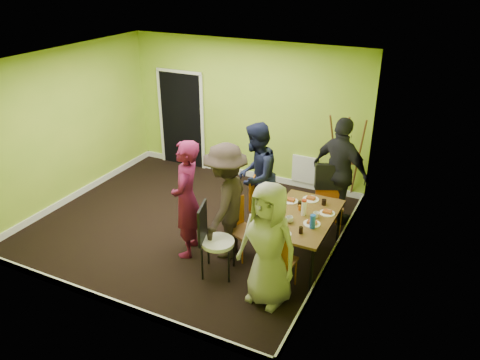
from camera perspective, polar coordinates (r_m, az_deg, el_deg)
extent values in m
plane|color=black|center=(8.15, -6.18, -5.40)|extent=(5.00, 5.00, 0.00)
cube|color=#90BE30|center=(9.39, 0.69, 8.36)|extent=(5.00, 0.04, 2.80)
cube|color=#90BE30|center=(5.95, -18.24, -3.56)|extent=(5.00, 0.04, 2.80)
cube|color=#90BE30|center=(9.06, -20.26, 6.13)|extent=(0.04, 4.50, 2.80)
cube|color=#90BE30|center=(6.62, 11.99, 0.25)|extent=(0.04, 4.50, 2.80)
cube|color=white|center=(7.14, -7.25, 14.30)|extent=(5.00, 4.50, 0.04)
cube|color=black|center=(10.18, -7.11, 7.29)|extent=(1.00, 0.05, 2.04)
cube|color=white|center=(9.27, 7.86, 1.28)|extent=(0.50, 0.04, 0.55)
cylinder|color=black|center=(6.68, 2.26, -9.25)|extent=(0.04, 0.04, 0.71)
cylinder|color=black|center=(6.47, 8.71, -10.87)|extent=(0.04, 0.04, 0.71)
cylinder|color=black|center=(7.78, 6.40, -3.99)|extent=(0.04, 0.04, 0.71)
cylinder|color=black|center=(7.60, 11.95, -5.20)|extent=(0.04, 0.04, 0.71)
cube|color=brown|center=(6.92, 7.61, -4.49)|extent=(0.90, 1.50, 0.04)
cylinder|color=#C56312|center=(7.97, 1.92, -4.15)|extent=(0.03, 0.03, 0.44)
cylinder|color=#C56312|center=(7.69, 1.32, -5.34)|extent=(0.03, 0.03, 0.44)
cylinder|color=#C56312|center=(7.91, 4.28, -4.46)|extent=(0.03, 0.03, 0.44)
cylinder|color=#C56312|center=(7.63, 3.77, -5.67)|extent=(0.03, 0.03, 0.44)
cube|color=brown|center=(7.69, 2.86, -3.47)|extent=(0.46, 0.46, 0.04)
cube|color=#C56312|center=(7.60, 1.53, -1.53)|extent=(0.10, 0.37, 0.49)
cylinder|color=#C56312|center=(7.41, 0.41, -6.73)|extent=(0.02, 0.02, 0.42)
cylinder|color=#C56312|center=(7.23, -1.45, -7.64)|extent=(0.02, 0.02, 0.42)
cylinder|color=#C56312|center=(7.22, 2.17, -7.72)|extent=(0.02, 0.02, 0.42)
cylinder|color=#C56312|center=(7.03, 0.29, -8.69)|extent=(0.02, 0.02, 0.42)
cube|color=brown|center=(7.10, 0.36, -6.25)|extent=(0.49, 0.49, 0.04)
cube|color=#C56312|center=(7.09, -0.62, -3.95)|extent=(0.16, 0.34, 0.47)
cylinder|color=#C56312|center=(8.16, 11.72, -3.83)|extent=(0.03, 0.03, 0.48)
cylinder|color=#C56312|center=(8.10, 9.18, -3.82)|extent=(0.03, 0.03, 0.48)
cylinder|color=#C56312|center=(7.85, 12.11, -5.12)|extent=(0.03, 0.03, 0.48)
cylinder|color=#C56312|center=(7.79, 9.47, -5.12)|extent=(0.03, 0.03, 0.48)
cube|color=brown|center=(7.86, 10.76, -2.94)|extent=(0.57, 0.57, 0.04)
cube|color=#C56312|center=(7.91, 10.73, -0.39)|extent=(0.39, 0.19, 0.54)
cylinder|color=#C56312|center=(6.52, 2.92, -11.77)|extent=(0.03, 0.03, 0.44)
cylinder|color=#C56312|center=(6.41, 5.62, -12.60)|extent=(0.03, 0.03, 0.44)
cylinder|color=#C56312|center=(6.76, 4.20, -10.28)|extent=(0.03, 0.03, 0.44)
cylinder|color=#C56312|center=(6.65, 6.80, -11.05)|extent=(0.03, 0.03, 0.44)
cube|color=brown|center=(6.45, 4.96, -9.86)|extent=(0.41, 0.41, 0.04)
cube|color=#C56312|center=(6.17, 4.32, -8.75)|extent=(0.37, 0.05, 0.48)
cylinder|color=black|center=(7.01, -3.89, -8.43)|extent=(0.03, 0.03, 0.51)
cylinder|color=black|center=(6.71, -4.64, -10.22)|extent=(0.03, 0.03, 0.51)
cylinder|color=black|center=(6.95, -0.78, -8.74)|extent=(0.03, 0.03, 0.51)
cylinder|color=black|center=(6.64, -1.38, -10.57)|extent=(0.03, 0.03, 0.51)
cylinder|color=white|center=(6.68, -2.72, -7.61)|extent=(0.47, 0.47, 0.06)
cube|color=black|center=(6.57, -4.60, -5.28)|extent=(0.15, 0.42, 0.56)
cylinder|color=brown|center=(8.83, 11.45, 2.80)|extent=(0.24, 0.39, 1.68)
cylinder|color=brown|center=(8.74, 14.17, 2.29)|extent=(0.24, 0.39, 1.68)
cylinder|color=brown|center=(8.56, 12.40, 1.98)|extent=(0.04, 0.38, 1.64)
cube|color=brown|center=(8.76, 12.70, 2.14)|extent=(0.45, 0.04, 0.04)
cylinder|color=white|center=(7.28, 6.17, -2.56)|extent=(0.23, 0.23, 0.01)
cylinder|color=white|center=(6.61, 3.77, -5.59)|extent=(0.24, 0.24, 0.01)
cylinder|color=white|center=(7.37, 8.62, -2.34)|extent=(0.25, 0.25, 0.01)
cylinder|color=white|center=(6.43, 5.20, -6.57)|extent=(0.25, 0.25, 0.01)
cylinder|color=white|center=(7.02, 10.58, -3.99)|extent=(0.23, 0.23, 0.01)
cylinder|color=white|center=(6.72, 8.75, -5.29)|extent=(0.24, 0.24, 0.01)
cylinder|color=white|center=(6.88, 7.79, -3.42)|extent=(0.07, 0.07, 0.22)
cylinder|color=blue|center=(6.58, 8.85, -5.03)|extent=(0.08, 0.08, 0.20)
cylinder|color=#C56312|center=(7.03, 7.28, -3.37)|extent=(0.04, 0.04, 0.08)
cylinder|color=black|center=(7.13, 7.33, -2.93)|extent=(0.07, 0.07, 0.09)
cylinder|color=black|center=(7.23, 10.19, -2.68)|extent=(0.07, 0.07, 0.09)
cylinder|color=black|center=(6.46, 7.43, -6.08)|extent=(0.06, 0.06, 0.10)
imported|color=white|center=(6.70, 6.03, -4.80)|extent=(0.11, 0.11, 0.09)
imported|color=white|center=(6.87, 9.25, -4.23)|extent=(0.09, 0.09, 0.08)
imported|color=#5A0F30|center=(6.98, -6.53, -2.34)|extent=(0.62, 0.77, 1.85)
imported|color=black|center=(7.68, 1.94, 0.43)|extent=(0.77, 0.95, 1.82)
imported|color=black|center=(6.91, -1.74, -2.65)|extent=(0.82, 1.24, 1.81)
imported|color=black|center=(7.95, 12.14, 0.96)|extent=(1.19, 0.85, 1.87)
imported|color=#9B9A87|center=(6.01, 3.47, -7.89)|extent=(0.92, 0.68, 1.72)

